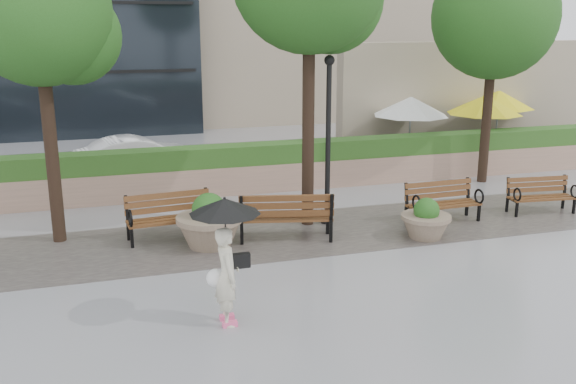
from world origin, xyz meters
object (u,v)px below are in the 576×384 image
object	(u,v)px
lamppost	(328,152)
pedestrian	(226,249)
bench_4	(540,203)
planter_right	(426,222)
planter_left	(210,226)
bench_3	(442,210)
car_right	(138,156)
bench_2	(286,225)
bench_1	(171,226)

from	to	relation	value
lamppost	pedestrian	distance (m)	5.58
bench_4	planter_right	xyz separation A→B (m)	(-3.72, -0.89, 0.10)
pedestrian	planter_left	bearing A→B (deg)	-4.43
bench_3	car_right	size ratio (longest dim) A/B	0.49
bench_4	pedestrian	bearing A→B (deg)	-151.18
bench_3	car_right	xyz separation A→B (m)	(-6.64, 7.07, 0.33)
bench_2	bench_1	bearing A→B (deg)	-4.43
car_right	bench_1	bearing A→B (deg)	170.87
bench_1	car_right	distance (m)	6.46
pedestrian	car_right	bearing A→B (deg)	4.51
bench_3	bench_4	bearing A→B (deg)	-2.90
planter_right	planter_left	bearing A→B (deg)	169.87
planter_right	car_right	world-z (taller)	car_right
lamppost	pedestrian	world-z (taller)	lamppost
planter_left	planter_right	world-z (taller)	planter_left
bench_3	bench_4	distance (m)	2.75
bench_2	car_right	size ratio (longest dim) A/B	0.58
bench_2	planter_right	xyz separation A→B (m)	(3.01, -0.81, 0.04)
bench_4	car_right	distance (m)	11.79
lamppost	bench_1	bearing A→B (deg)	-178.57
planter_left	lamppost	xyz separation A→B (m)	(2.98, 0.82, 1.28)
planter_left	lamppost	distance (m)	3.34
lamppost	planter_left	bearing A→B (deg)	-164.57
bench_2	lamppost	size ratio (longest dim) A/B	0.55
bench_4	pedestrian	size ratio (longest dim) A/B	0.83
bench_1	lamppost	bearing A→B (deg)	-3.67
bench_1	pedestrian	bearing A→B (deg)	-90.17
bench_1	car_right	world-z (taller)	car_right
planter_right	pedestrian	distance (m)	5.85
bench_4	bench_3	bearing A→B (deg)	-175.02
planter_right	car_right	size ratio (longest dim) A/B	0.30
bench_3	lamppost	distance (m)	3.14
car_right	pedestrian	bearing A→B (deg)	172.03
car_right	planter_right	bearing A→B (deg)	-155.91
planter_left	planter_right	xyz separation A→B (m)	(4.70, -0.84, -0.10)
bench_3	planter_right	bearing A→B (deg)	-137.43
bench_4	bench_1	bearing A→B (deg)	-178.13
bench_1	planter_left	size ratio (longest dim) A/B	1.38
planter_left	bench_1	bearing A→B (deg)	135.41
car_right	pedestrian	world-z (taller)	pedestrian
bench_1	car_right	size ratio (longest dim) A/B	0.52
planter_left	pedestrian	xyz separation A→B (m)	(-0.36, -3.63, 0.79)
bench_3	bench_4	size ratio (longest dim) A/B	1.06
bench_4	car_right	world-z (taller)	car_right
bench_4	planter_right	distance (m)	3.83
bench_1	planter_right	distance (m)	5.66
bench_1	bench_4	distance (m)	9.18
car_right	bench_3	bearing A→B (deg)	-147.99
bench_1	bench_2	distance (m)	2.54
bench_4	pedestrian	xyz separation A→B (m)	(-8.78, -3.68, 0.99)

